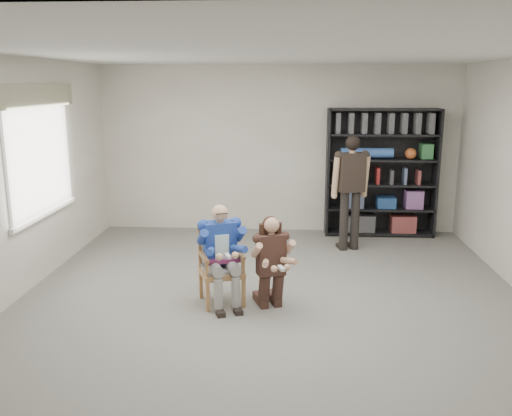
# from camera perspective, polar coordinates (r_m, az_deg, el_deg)

# --- Properties ---
(room_shell) EXTENTS (6.00, 7.00, 2.80)m
(room_shell) POSITION_cam_1_polar(r_m,az_deg,el_deg) (5.75, 1.62, 2.02)
(room_shell) COLOR beige
(room_shell) RESTS_ON ground
(floor) EXTENTS (6.00, 7.00, 0.01)m
(floor) POSITION_cam_1_polar(r_m,az_deg,el_deg) (6.17, 1.53, -10.84)
(floor) COLOR slate
(floor) RESTS_ON ground
(window_left) EXTENTS (0.16, 2.00, 1.75)m
(window_left) POSITION_cam_1_polar(r_m,az_deg,el_deg) (7.39, -21.68, 5.38)
(window_left) COLOR white
(window_left) RESTS_ON room_shell
(armchair) EXTENTS (0.67, 0.65, 0.90)m
(armchair) POSITION_cam_1_polar(r_m,az_deg,el_deg) (6.25, -3.66, -6.09)
(armchair) COLOR #A2633B
(armchair) RESTS_ON floor
(seated_man) EXTENTS (0.72, 0.83, 1.17)m
(seated_man) POSITION_cam_1_polar(r_m,az_deg,el_deg) (6.21, -3.67, -4.91)
(seated_man) COLOR navy
(seated_man) RESTS_ON floor
(kneeling_woman) EXTENTS (0.67, 0.83, 1.07)m
(kneeling_woman) POSITION_cam_1_polar(r_m,az_deg,el_deg) (6.07, 1.66, -5.82)
(kneeling_woman) COLOR #36241A
(kneeling_woman) RESTS_ON floor
(bookshelf) EXTENTS (1.80, 0.38, 2.10)m
(bookshelf) POSITION_cam_1_polar(r_m,az_deg,el_deg) (9.16, 13.04, 3.61)
(bookshelf) COLOR black
(bookshelf) RESTS_ON floor
(standing_man) EXTENTS (0.60, 0.44, 1.75)m
(standing_man) POSITION_cam_1_polar(r_m,az_deg,el_deg) (8.26, 9.92, 1.50)
(standing_man) COLOR black
(standing_man) RESTS_ON floor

